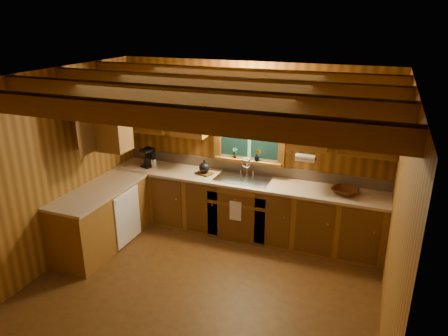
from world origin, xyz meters
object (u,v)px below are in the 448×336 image
sink (243,182)px  coffee_maker (149,157)px  wicker_basket (345,191)px  cutting_board (204,173)px

sink → coffee_maker: bearing=-179.7°
sink → wicker_basket: sink is taller
sink → wicker_basket: 1.49m
sink → cutting_board: sink is taller
coffee_maker → wicker_basket: size_ratio=0.88×
cutting_board → sink: bearing=20.9°
sink → wicker_basket: (1.48, -0.03, 0.09)m
coffee_maker → wicker_basket: coffee_maker is taller
cutting_board → wicker_basket: wicker_basket is taller
sink → coffee_maker: same height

